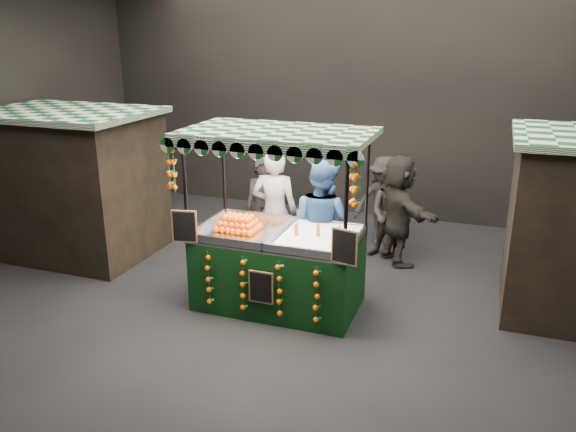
% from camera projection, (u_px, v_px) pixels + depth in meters
% --- Properties ---
extents(ground, '(12.00, 12.00, 0.00)m').
position_uv_depth(ground, '(282.00, 311.00, 8.40)').
color(ground, black).
rests_on(ground, ground).
extents(market_hall, '(12.10, 10.10, 5.05)m').
position_uv_depth(market_hall, '(281.00, 75.00, 7.34)').
color(market_hall, black).
rests_on(market_hall, ground).
extents(neighbour_stall_left, '(3.00, 2.20, 2.60)m').
position_uv_depth(neighbour_stall_left, '(72.00, 182.00, 10.30)').
color(neighbour_stall_left, black).
rests_on(neighbour_stall_left, ground).
extents(juice_stall, '(2.72, 1.60, 2.63)m').
position_uv_depth(juice_stall, '(278.00, 255.00, 8.32)').
color(juice_stall, black).
rests_on(juice_stall, ground).
extents(vendor_grey, '(0.83, 0.59, 2.12)m').
position_uv_depth(vendor_grey, '(275.00, 212.00, 9.43)').
color(vendor_grey, gray).
rests_on(vendor_grey, ground).
extents(vendor_blue, '(1.24, 1.11, 2.10)m').
position_uv_depth(vendor_blue, '(322.00, 225.00, 8.86)').
color(vendor_blue, navy).
rests_on(vendor_blue, ground).
extents(shopper_0, '(0.78, 0.65, 1.84)m').
position_uv_depth(shopper_0, '(264.00, 209.00, 10.06)').
color(shopper_0, '#2A2422').
rests_on(shopper_0, ground).
extents(shopper_1, '(0.85, 0.68, 1.67)m').
position_uv_depth(shopper_1, '(392.00, 214.00, 10.09)').
color(shopper_1, '#292321').
rests_on(shopper_1, ground).
extents(shopper_2, '(1.04, 0.80, 1.65)m').
position_uv_depth(shopper_2, '(388.00, 197.00, 11.13)').
color(shopper_2, '#292421').
rests_on(shopper_2, ground).
extents(shopper_3, '(1.26, 1.02, 1.70)m').
position_uv_depth(shopper_3, '(383.00, 201.00, 10.75)').
color(shopper_3, black).
rests_on(shopper_3, ground).
extents(shopper_4, '(1.08, 0.98, 1.85)m').
position_uv_depth(shopper_4, '(147.00, 189.00, 11.34)').
color(shopper_4, '#2B2623').
rests_on(shopper_4, ground).
extents(shopper_5, '(1.52, 1.78, 1.93)m').
position_uv_depth(shopper_5, '(399.00, 210.00, 9.87)').
color(shopper_5, '#2C2823').
rests_on(shopper_5, ground).
extents(shopper_6, '(0.62, 0.72, 1.66)m').
position_uv_depth(shopper_6, '(277.00, 184.00, 12.03)').
color(shopper_6, black).
rests_on(shopper_6, ground).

